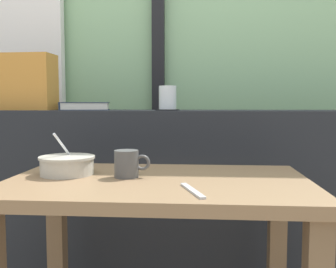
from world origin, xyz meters
The scene contains 12 objects.
outdoor_backdrop centered at (0.00, 1.09, 1.40)m, with size 4.80×0.08×2.80m, color #8EBC89.
curtain_left_panel centered at (-0.86, 0.99, 1.25)m, with size 0.56×0.06×2.50m, color white.
window_divider_post centered at (-0.03, 1.02, 1.30)m, with size 0.07×0.05×2.60m, color black.
dark_console_ledge centered at (0.00, 0.55, 0.45)m, with size 2.80×0.34×0.89m, color #23262B.
breakfast_table centered at (0.08, -0.05, 0.56)m, with size 0.92×0.57×0.69m.
coaster_square centered at (0.07, 0.51, 0.89)m, with size 0.10×0.10×0.01m, color black.
juice_glass centered at (0.07, 0.51, 0.94)m, with size 0.08×0.08×0.10m.
closed_book centered at (-0.32, 0.56, 0.91)m, with size 0.24×0.18×0.04m.
throw_pillow centered at (-0.63, 0.55, 1.02)m, with size 0.32×0.14×0.26m, color #D18938.
soup_bowl centered at (-0.22, 0.00, 0.72)m, with size 0.18×0.18×0.14m.
fork_utensil centered at (0.19, -0.21, 0.69)m, with size 0.02×0.17×0.01m, color silver.
ceramic_mug centered at (-0.01, -0.03, 0.73)m, with size 0.11×0.08×0.08m.
Camera 1 is at (0.21, -1.21, 0.92)m, focal length 41.13 mm.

